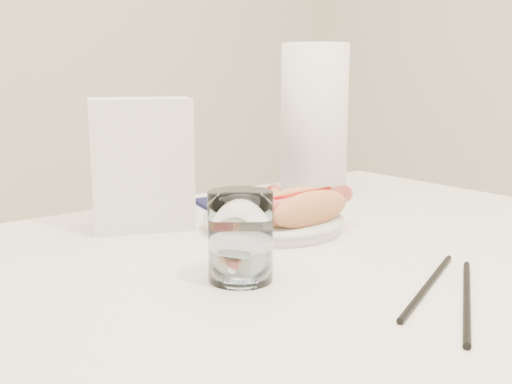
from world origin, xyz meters
TOP-DOWN VIEW (x-y plane):
  - table at (0.00, 0.00)m, footprint 1.20×0.80m
  - plate at (0.07, 0.09)m, footprint 0.27×0.27m
  - hotdog_left at (0.06, 0.12)m, footprint 0.14×0.12m
  - hotdog_right at (0.08, 0.04)m, footprint 0.20×0.09m
  - water_glass at (-0.11, -0.06)m, footprint 0.08×0.08m
  - chopstick_near at (0.04, -0.22)m, footprint 0.22×0.10m
  - chopstick_far at (0.04, -0.27)m, footprint 0.21×0.14m
  - napkin_box at (-0.08, 0.23)m, footprint 0.17×0.14m
  - navy_napkin at (0.13, 0.26)m, footprint 0.17×0.17m
  - paper_towel_roll at (0.31, 0.26)m, footprint 0.17×0.17m

SIDE VIEW (x-z plane):
  - table at x=0.00m, z-range 0.32..1.07m
  - navy_napkin at x=0.13m, z-range 0.75..0.76m
  - chopstick_near at x=0.04m, z-range 0.75..0.76m
  - chopstick_far at x=0.04m, z-range 0.75..0.76m
  - plate at x=0.07m, z-range 0.75..0.77m
  - hotdog_left at x=0.06m, z-range 0.77..0.81m
  - hotdog_right at x=0.08m, z-range 0.77..0.82m
  - water_glass at x=-0.11m, z-range 0.75..0.86m
  - napkin_box at x=-0.08m, z-range 0.75..0.95m
  - paper_towel_roll at x=0.31m, z-range 0.75..1.05m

